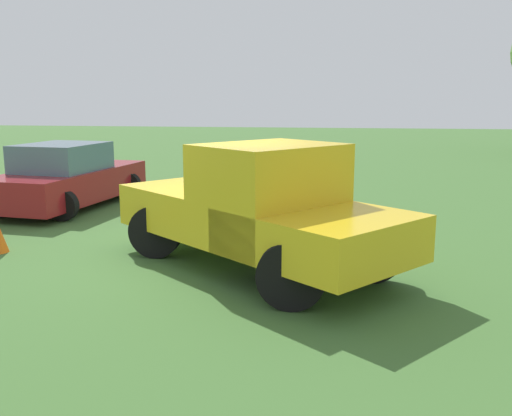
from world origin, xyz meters
The scene contains 3 objects.
ground_plane centered at (0.00, 0.00, 0.00)m, with size 80.00×80.00×0.00m, color #3D662D.
pickup_truck centered at (-0.88, 0.63, 0.95)m, with size 4.75×4.38×1.83m.
sedan_near centered at (4.16, -3.49, 0.67)m, with size 2.42×4.39×1.46m.
Camera 1 is at (-1.98, 8.36, 2.44)m, focal length 39.41 mm.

